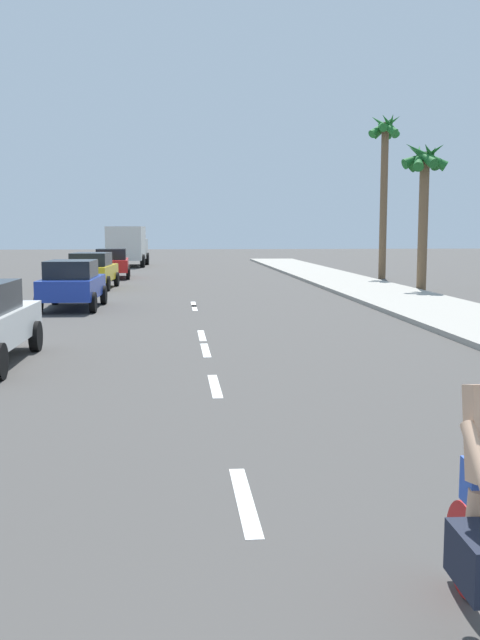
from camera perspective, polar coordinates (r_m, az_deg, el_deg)
ground_plane at (r=20.46m, az=-3.27°, el=-0.13°), size 160.00×160.00×0.00m
sidewalk_strip at (r=23.88m, az=15.01°, el=0.83°), size 3.60×80.00×0.14m
lane_stripe_2 at (r=7.11m, az=0.36°, el=-13.77°), size 0.16×1.80×0.01m
lane_stripe_3 at (r=12.03m, az=-1.96°, el=-5.12°), size 0.16×1.80×0.01m
lane_stripe_4 at (r=15.58m, az=-2.69°, el=-2.34°), size 0.16×1.80×0.01m
lane_stripe_5 at (r=17.74m, az=-2.99°, el=-1.20°), size 0.16×1.80×0.01m
lane_stripe_6 at (r=24.10m, az=-3.55°, el=0.95°), size 0.16×1.80×0.01m
lane_stripe_7 at (r=25.30m, az=-3.62°, el=1.24°), size 0.16×1.80×0.01m
parked_car_blue at (r=24.38m, az=-12.89°, el=2.82°), size 1.92×3.98×1.57m
parked_car_yellow at (r=32.58m, az=-11.42°, el=3.86°), size 2.10×4.19×1.57m
parked_car_red at (r=39.77m, az=-9.93°, el=4.43°), size 2.08×4.19×1.57m
delivery_truck at (r=52.72m, az=-8.74°, el=5.78°), size 2.86×6.33×2.80m
palm_tree_far at (r=31.61m, az=14.13°, el=10.86°), size 1.89×1.87×6.31m
palm_tree_distant at (r=39.53m, az=11.18°, el=12.50°), size 1.85×1.75×8.60m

